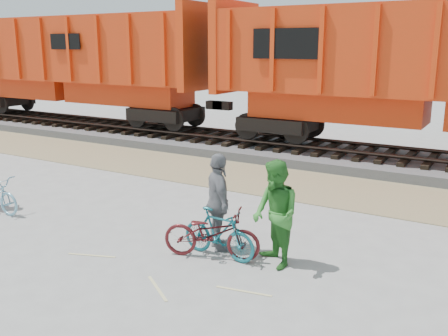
{
  "coord_description": "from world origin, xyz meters",
  "views": [
    {
      "loc": [
        5.29,
        -6.78,
        3.67
      ],
      "look_at": [
        0.41,
        1.5,
        1.32
      ],
      "focal_mm": 40.0,
      "sensor_mm": 36.0,
      "label": 1
    }
  ],
  "objects": [
    {
      "name": "track",
      "position": [
        0.0,
        9.0,
        0.47
      ],
      "size": [
        120.0,
        2.6,
        0.24
      ],
      "color": "black",
      "rests_on": "ballast_bed"
    },
    {
      "name": "ballast_bed",
      "position": [
        0.0,
        9.0,
        0.15
      ],
      "size": [
        120.0,
        4.0,
        0.3
      ],
      "primitive_type": "cube",
      "color": "slate",
      "rests_on": "ground"
    },
    {
      "name": "person_man",
      "position": [
        2.0,
        0.51,
        0.92
      ],
      "size": [
        1.13,
        1.11,
        1.84
      ],
      "primitive_type": "imported",
      "rotation": [
        0.0,
        0.0,
        -0.69
      ],
      "color": "#317E2C",
      "rests_on": "ground"
    },
    {
      "name": "bicycle_teal",
      "position": [
        1.0,
        0.31,
        0.45
      ],
      "size": [
        1.51,
        0.51,
        0.89
      ],
      "primitive_type": "imported",
      "rotation": [
        0.0,
        0.0,
        1.51
      ],
      "color": "#156570",
      "rests_on": "ground"
    },
    {
      "name": "ground",
      "position": [
        0.0,
        0.0,
        0.0
      ],
      "size": [
        120.0,
        120.0,
        0.0
      ],
      "primitive_type": "plane",
      "color": "#9E9E99",
      "rests_on": "ground"
    },
    {
      "name": "gravel_strip",
      "position": [
        0.0,
        5.5,
        0.01
      ],
      "size": [
        120.0,
        3.0,
        0.02
      ],
      "primitive_type": "cube",
      "color": "tan",
      "rests_on": "ground"
    },
    {
      "name": "hopper_car_left",
      "position": [
        -11.72,
        9.0,
        3.01
      ],
      "size": [
        14.0,
        3.13,
        4.65
      ],
      "color": "black",
      "rests_on": "track"
    },
    {
      "name": "person_woman",
      "position": [
        0.81,
        0.62,
        0.91
      ],
      "size": [
        1.07,
        1.07,
        1.82
      ],
      "primitive_type": "imported",
      "rotation": [
        0.0,
        0.0,
        2.35
      ],
      "color": "slate",
      "rests_on": "ground"
    },
    {
      "name": "hopper_car_center",
      "position": [
        3.28,
        9.0,
        3.01
      ],
      "size": [
        14.0,
        3.13,
        4.65
      ],
      "color": "black",
      "rests_on": "track"
    },
    {
      "name": "bicycle_maroon",
      "position": [
        0.91,
        0.22,
        0.46
      ],
      "size": [
        1.84,
        1.08,
        0.92
      ],
      "primitive_type": "imported",
      "rotation": [
        0.0,
        0.0,
        1.86
      ],
      "color": "#4F1417",
      "rests_on": "ground"
    }
  ]
}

